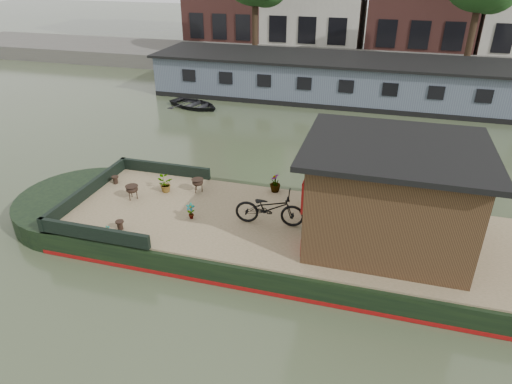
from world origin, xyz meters
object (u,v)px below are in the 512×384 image
(dinghy, at_px, (194,102))
(bicycle, at_px, (270,208))
(brazier_rear, at_px, (198,185))
(brazier_front, at_px, (132,192))
(potted_plant_a, at_px, (191,211))
(cabin, at_px, (390,194))

(dinghy, bearing_deg, bicycle, -128.36)
(brazier_rear, height_order, dinghy, brazier_rear)
(bicycle, bearing_deg, brazier_front, 80.80)
(potted_plant_a, bearing_deg, dinghy, 112.57)
(brazier_front, relative_size, brazier_rear, 1.02)
(cabin, relative_size, bicycle, 2.29)
(cabin, xyz_separation_m, potted_plant_a, (-4.81, -0.38, -1.01))
(brazier_rear, bearing_deg, bicycle, -25.43)
(brazier_rear, bearing_deg, dinghy, 113.60)
(bicycle, xyz_separation_m, dinghy, (-6.55, 10.62, -0.82))
(brazier_front, bearing_deg, dinghy, 103.84)
(cabin, distance_m, bicycle, 2.91)
(brazier_front, bearing_deg, potted_plant_a, -15.48)
(brazier_front, relative_size, dinghy, 0.15)
(potted_plant_a, bearing_deg, brazier_rear, 105.49)
(potted_plant_a, relative_size, brazier_front, 1.08)
(cabin, distance_m, brazier_rear, 5.43)
(potted_plant_a, bearing_deg, brazier_front, 164.52)
(bicycle, bearing_deg, brazier_rear, 58.80)
(cabin, xyz_separation_m, bicycle, (-2.80, -0.07, -0.77))
(bicycle, height_order, brazier_front, bicycle)
(cabin, bearing_deg, dinghy, 131.57)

